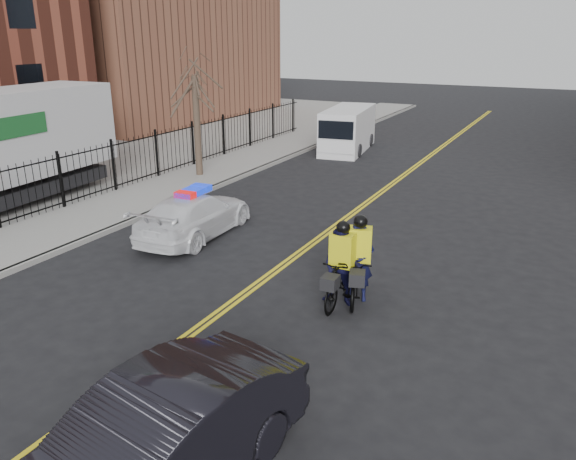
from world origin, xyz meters
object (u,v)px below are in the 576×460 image
(dark_sedan, at_px, (152,449))
(cargo_van, at_px, (347,130))
(cyclist_far, at_px, (342,272))
(cyclist_near, at_px, (358,271))
(police_cruiser, at_px, (195,215))

(dark_sedan, relative_size, cargo_van, 0.90)
(dark_sedan, height_order, cyclist_far, cyclist_far)
(cyclist_near, distance_m, cyclist_far, 0.49)
(police_cruiser, bearing_deg, dark_sedan, 119.38)
(police_cruiser, relative_size, cyclist_far, 2.34)
(cargo_van, relative_size, cyclist_far, 2.71)
(police_cruiser, bearing_deg, cyclist_far, 154.82)
(cargo_van, bearing_deg, cyclist_far, -77.32)
(cyclist_near, bearing_deg, police_cruiser, 145.00)
(cargo_van, relative_size, cyclist_near, 2.45)
(police_cruiser, distance_m, cyclist_far, 6.07)
(cyclist_near, bearing_deg, cyclist_far, -139.27)
(cargo_van, bearing_deg, police_cruiser, -95.67)
(dark_sedan, xyz_separation_m, cyclist_near, (0.26, 6.80, -0.09))
(dark_sedan, relative_size, cyclist_near, 2.21)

